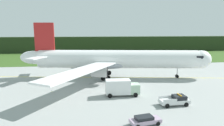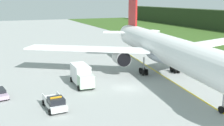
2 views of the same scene
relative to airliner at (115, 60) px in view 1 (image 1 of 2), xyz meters
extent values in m
plane|color=#969A98|center=(3.37, -9.54, -5.15)|extent=(320.00, 320.00, 0.00)
cube|color=#34551E|center=(3.37, 42.85, -5.13)|extent=(320.00, 45.03, 0.04)
cube|color=#25361C|center=(3.37, 67.03, -0.57)|extent=(288.00, 7.07, 9.15)
cube|color=yellow|center=(0.74, -0.11, -5.14)|extent=(69.84, 11.03, 0.01)
cylinder|color=white|center=(0.74, -0.11, 0.14)|extent=(44.39, 11.68, 5.03)
ellipsoid|color=white|center=(23.54, -3.62, 0.14)|extent=(6.24, 5.81, 5.03)
ellipsoid|color=white|center=(-22.57, 3.47, 0.51)|extent=(8.53, 4.95, 3.77)
ellipsoid|color=#B0B6C3|center=(-1.45, 0.22, -1.25)|extent=(11.34, 6.84, 2.77)
cube|color=black|center=(22.35, -3.44, 1.02)|extent=(2.51, 5.00, 0.70)
cube|color=white|center=(-4.91, 14.14, -0.49)|extent=(11.26, 24.84, 0.35)
cylinder|color=#A8A8A8|center=(-2.63, 7.84, -1.92)|extent=(4.21, 3.36, 2.81)
cylinder|color=black|center=(-0.69, 7.54, -1.92)|extent=(0.51, 2.58, 2.59)
cube|color=white|center=(-8.93, -12.01, -0.49)|extent=(17.41, 23.11, 0.35)
cylinder|color=#A8A8A8|center=(-4.87, -6.69, -1.92)|extent=(4.21, 3.36, 2.81)
cylinder|color=black|center=(-2.93, -6.99, -1.92)|extent=(0.51, 2.58, 2.59)
cube|color=#AA1E1D|center=(-19.44, 2.99, 5.67)|extent=(5.52, 1.27, 9.06)
cube|color=white|center=(-19.38, 6.69, 1.02)|extent=(3.80, 7.28, 0.28)
cube|color=white|center=(-20.49, -0.56, 1.02)|extent=(5.54, 7.41, 0.28)
cylinder|color=gray|center=(17.31, -2.66, -3.31)|extent=(0.20, 0.20, 2.77)
cylinder|color=black|center=(17.35, -2.40, -4.70)|extent=(0.92, 0.35, 0.90)
cylinder|color=black|center=(17.27, -2.92, -4.70)|extent=(0.92, 0.35, 0.90)
cylinder|color=gray|center=(-1.94, 3.61, -3.16)|extent=(0.28, 0.28, 2.77)
cylinder|color=black|center=(-1.30, 3.15, -4.55)|extent=(1.23, 0.48, 1.20)
cylinder|color=black|center=(-1.19, 3.85, -4.55)|extent=(1.23, 0.48, 1.20)
cylinder|color=black|center=(-2.68, 3.37, -4.55)|extent=(1.23, 0.48, 1.20)
cylinder|color=black|center=(-2.58, 4.06, -4.55)|extent=(1.23, 0.48, 1.20)
cylinder|color=gray|center=(-2.93, -2.86, -3.16)|extent=(0.28, 0.28, 2.77)
cylinder|color=black|center=(-2.19, -2.62, -4.55)|extent=(1.23, 0.48, 1.20)
cylinder|color=black|center=(-2.29, -3.31, -4.55)|extent=(1.23, 0.48, 1.20)
cylinder|color=black|center=(-3.57, -2.41, -4.55)|extent=(1.23, 0.48, 1.20)
cylinder|color=black|center=(-3.68, -3.10, -4.55)|extent=(1.23, 0.48, 1.20)
cube|color=silver|center=(7.62, -22.04, -4.42)|extent=(5.41, 2.36, 0.70)
cube|color=black|center=(8.57, -21.99, -3.72)|extent=(2.22, 2.03, 0.70)
cube|color=silver|center=(6.30, -21.10, -3.84)|extent=(2.55, 0.23, 0.45)
cube|color=silver|center=(6.40, -23.10, -3.84)|extent=(2.55, 0.23, 0.45)
cube|color=orange|center=(8.57, -21.99, -3.29)|extent=(0.27, 1.48, 0.16)
cylinder|color=black|center=(9.37, -20.88, -4.77)|extent=(0.77, 0.28, 0.76)
cylinder|color=black|center=(9.47, -23.01, -4.77)|extent=(0.77, 0.28, 0.76)
cylinder|color=black|center=(5.76, -21.06, -4.77)|extent=(0.77, 0.28, 0.76)
cylinder|color=black|center=(5.87, -23.20, -4.77)|extent=(0.77, 0.28, 0.76)
cube|color=#B1CFB1|center=(1.80, -15.83, -3.70)|extent=(1.97, 2.46, 2.00)
cube|color=white|center=(-1.64, -15.72, -3.23)|extent=(5.05, 2.56, 2.93)
cylinder|color=#99999E|center=(-0.65, -15.75, -4.79)|extent=(0.77, 0.12, 1.04)
cylinder|color=#99999E|center=(-2.63, -15.69, -4.79)|extent=(0.77, 0.12, 1.04)
cylinder|color=black|center=(1.83, -14.63, -4.70)|extent=(0.91, 0.29, 0.90)
cylinder|color=black|center=(1.76, -17.03, -4.70)|extent=(0.91, 0.29, 0.90)
cylinder|color=black|center=(-3.34, -14.47, -4.70)|extent=(0.91, 0.29, 0.90)
cylinder|color=black|center=(-3.42, -16.86, -4.70)|extent=(0.91, 0.29, 0.90)
cube|color=#B398B2|center=(0.33, -28.57, -4.57)|extent=(4.70, 2.46, 0.55)
cube|color=black|center=(0.11, -28.61, -4.07)|extent=(2.73, 1.92, 0.45)
cylinder|color=black|center=(1.72, -27.44, -4.85)|extent=(0.62, 0.28, 0.60)
cylinder|color=black|center=(2.02, -29.16, -4.85)|extent=(0.62, 0.28, 0.60)
cylinder|color=black|center=(-1.36, -27.99, -4.85)|extent=(0.62, 0.28, 0.60)
cylinder|color=yellow|center=(-15.59, -11.35, -5.02)|extent=(0.10, 0.10, 0.26)
sphere|color=blue|center=(-15.59, -11.35, -4.84)|extent=(0.12, 0.12, 0.12)
camera|label=1|loc=(-7.76, -54.24, 8.32)|focal=31.70mm
camera|label=2|loc=(42.81, -28.57, 8.99)|focal=45.26mm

